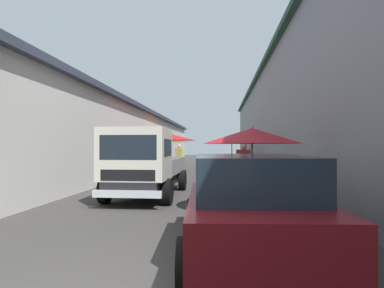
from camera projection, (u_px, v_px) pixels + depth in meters
name	position (u px, v px, depth m)	size (l,w,h in m)	color
ground	(198.00, 178.00, 16.51)	(90.00, 90.00, 0.00)	#3D3A38
building_left_whitewash	(79.00, 139.00, 19.38)	(49.80, 7.50, 4.03)	beige
building_right_concrete	(331.00, 117.00, 18.15)	(49.80, 7.50, 6.38)	gray
fruit_stall_near_right	(253.00, 145.00, 7.91)	(2.34, 2.34, 2.10)	#9E9EA3
fruit_stall_near_left	(169.00, 142.00, 15.63)	(2.63, 2.63, 2.27)	#9E9EA3
fruit_stall_far_left	(169.00, 144.00, 22.52)	(2.77, 2.77, 2.32)	#9E9EA3
fruit_stall_mid_lane	(232.00, 144.00, 21.61)	(2.30, 2.30, 2.39)	#9E9EA3
hatchback_car	(249.00, 204.00, 4.84)	(4.00, 2.10, 1.45)	#600F14
delivery_truck	(142.00, 165.00, 9.68)	(4.95, 2.03, 2.08)	black
vendor_by_crates	(180.00, 156.00, 19.50)	(0.44, 0.57, 1.70)	navy
vendor_in_shade	(244.00, 162.00, 12.64)	(0.38, 0.61, 1.69)	#665B4C
parked_scooter	(256.00, 167.00, 18.19)	(1.67, 0.59, 1.14)	black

